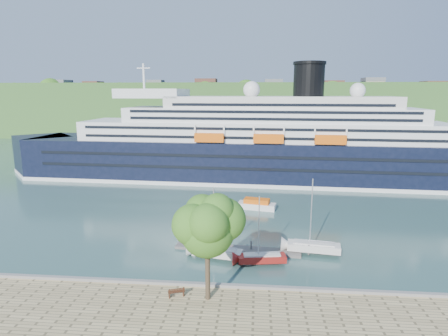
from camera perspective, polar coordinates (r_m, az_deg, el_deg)
ground at (r=40.24m, az=-0.08°, el=-18.75°), size 400.00×400.00×0.00m
far_hillside at (r=179.81m, az=4.15°, el=8.89°), size 400.00×50.00×24.00m
quay_coping at (r=39.50m, az=-0.10°, el=-17.46°), size 220.00×0.50×0.30m
cruise_ship at (r=86.51m, az=4.16°, el=6.96°), size 120.05×23.04×26.80m
park_bench at (r=38.05m, az=-7.29°, el=-18.13°), size 1.77×1.19×1.05m
promenade_tree at (r=35.15m, az=-2.55°, el=-11.37°), size 6.79×6.79×11.25m
floating_pontoon at (r=49.83m, az=2.03°, el=-12.27°), size 16.45×3.52×0.36m
sailboat_white_near at (r=45.87m, az=-1.02°, el=-8.77°), size 6.99×3.07×8.74m
sailboat_red at (r=44.82m, az=5.87°, el=-9.76°), size 6.48×2.66×8.13m
sailboat_white_far at (r=48.52m, az=13.71°, el=-7.56°), size 7.46×2.94×9.38m
tender_launch at (r=66.38m, az=5.00°, el=-5.46°), size 7.01×3.56×1.85m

